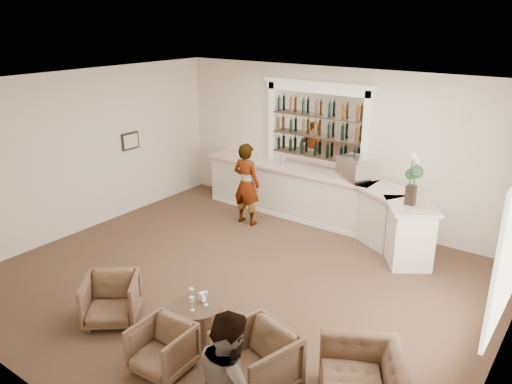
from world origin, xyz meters
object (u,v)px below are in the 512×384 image
at_px(bar_counter, 318,199).
at_px(guest, 231,384).
at_px(flower_vase, 413,176).
at_px(armchair_far, 362,383).
at_px(armchair_center, 162,348).
at_px(armchair_right, 256,361).
at_px(cocktail_table, 198,321).
at_px(sommelier, 247,184).
at_px(espresso_machine, 354,169).
at_px(armchair_left, 111,300).

xyz_separation_m(bar_counter, guest, (2.25, -5.76, 0.25)).
height_order(bar_counter, flower_vase, flower_vase).
bearing_deg(flower_vase, armchair_far, -76.55).
height_order(armchair_center, armchair_right, armchair_right).
relative_size(cocktail_table, guest, 0.43).
relative_size(sommelier, flower_vase, 1.91).
xyz_separation_m(cocktail_table, espresso_machine, (0.12, 4.55, 1.14)).
xyz_separation_m(guest, armchair_center, (-1.48, 0.44, -0.50)).
height_order(armchair_right, flower_vase, flower_vase).
bearing_deg(sommelier, armchair_far, 140.39).
bearing_deg(guest, cocktail_table, 2.79).
distance_m(cocktail_table, flower_vase, 4.42).
distance_m(armchair_left, flower_vase, 5.36).
distance_m(sommelier, armchair_right, 5.16).
height_order(cocktail_table, espresso_machine, espresso_machine).
bearing_deg(bar_counter, cocktail_table, -81.92).
xyz_separation_m(armchair_right, espresso_machine, (-1.16, 4.91, 0.99)).
height_order(sommelier, armchair_center, sommelier).
bearing_deg(espresso_machine, flower_vase, -6.38).
height_order(sommelier, guest, sommelier).
distance_m(sommelier, armchair_far, 5.66).
relative_size(armchair_far, flower_vase, 1.15).
relative_size(armchair_right, flower_vase, 0.93).
bearing_deg(armchair_center, armchair_left, 164.20).
distance_m(armchair_right, espresso_machine, 5.14).
relative_size(guest, armchair_far, 1.55).
bearing_deg(sommelier, armchair_center, 114.31).
distance_m(armchair_right, armchair_far, 1.25).
distance_m(espresso_machine, flower_vase, 1.58).
bearing_deg(sommelier, guest, 125.47).
height_order(cocktail_table, guest, guest).
bearing_deg(bar_counter, guest, -68.65).
distance_m(bar_counter, armchair_left, 5.04).
height_order(armchair_center, flower_vase, flower_vase).
relative_size(armchair_center, armchair_far, 0.66).
xyz_separation_m(armchair_left, espresso_machine, (1.41, 5.01, 1.03)).
bearing_deg(bar_counter, armchair_left, -97.29).
relative_size(cocktail_table, armchair_far, 0.66).
bearing_deg(bar_counter, armchair_far, -55.17).
bearing_deg(armchair_far, armchair_right, -99.39).
xyz_separation_m(cocktail_table, armchair_far, (2.45, 0.09, 0.10)).
bearing_deg(cocktail_table, armchair_left, -160.06).
relative_size(armchair_right, armchair_far, 0.81).
distance_m(armchair_left, armchair_right, 2.56).
bearing_deg(cocktail_table, armchair_center, -81.12).
relative_size(sommelier, espresso_machine, 3.21).
relative_size(armchair_left, armchair_center, 1.10).
distance_m(sommelier, guest, 6.02).
bearing_deg(guest, armchair_right, -29.13).
height_order(armchair_left, flower_vase, flower_vase).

